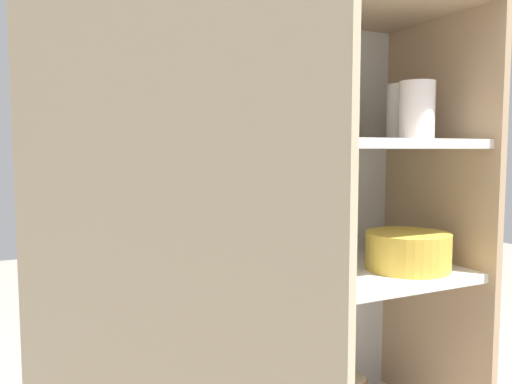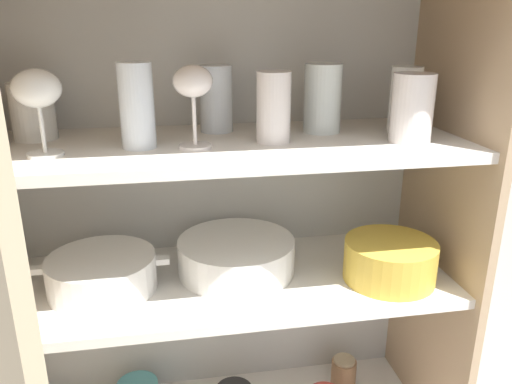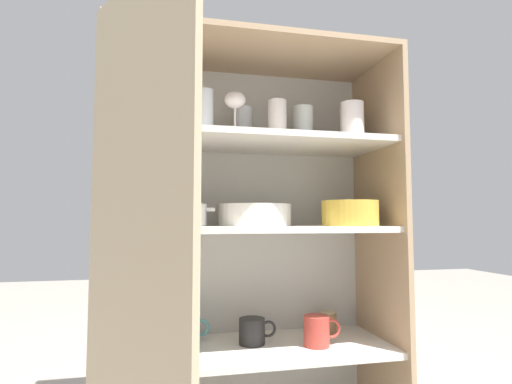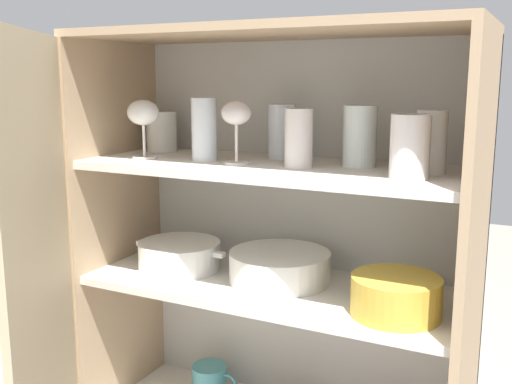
% 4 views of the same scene
% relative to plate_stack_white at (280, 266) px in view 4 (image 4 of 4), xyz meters
% --- Properties ---
extents(cupboard_back_panel, '(0.92, 0.02, 1.26)m').
position_rel_plate_stack_white_xyz_m(cupboard_back_panel, '(-0.01, 0.15, -0.09)').
color(cupboard_back_panel, silver).
rests_on(cupboard_back_panel, ground_plane).
extents(cupboard_side_left, '(0.02, 0.38, 1.26)m').
position_rel_plate_stack_white_xyz_m(cupboard_side_left, '(-0.46, -0.03, -0.09)').
color(cupboard_side_left, tan).
rests_on(cupboard_side_left, ground_plane).
extents(cupboard_side_right, '(0.02, 0.38, 1.26)m').
position_rel_plate_stack_white_xyz_m(cupboard_side_right, '(0.44, -0.03, -0.09)').
color(cupboard_side_right, tan).
rests_on(cupboard_side_right, ground_plane).
extents(cupboard_top_panel, '(0.92, 0.38, 0.02)m').
position_rel_plate_stack_white_xyz_m(cupboard_top_panel, '(-0.01, -0.03, 0.55)').
color(cupboard_top_panel, tan).
rests_on(cupboard_top_panel, cupboard_side_left).
extents(shelf_board_middle, '(0.89, 0.34, 0.02)m').
position_rel_plate_stack_white_xyz_m(shelf_board_middle, '(-0.01, -0.03, -0.05)').
color(shelf_board_middle, silver).
extents(shelf_board_upper, '(0.89, 0.34, 0.02)m').
position_rel_plate_stack_white_xyz_m(shelf_board_upper, '(-0.01, -0.03, 0.24)').
color(shelf_board_upper, silver).
extents(cupboard_door, '(0.25, 0.40, 1.26)m').
position_rel_plate_stack_white_xyz_m(cupboard_door, '(-0.35, -0.41, -0.09)').
color(cupboard_door, tan).
rests_on(cupboard_door, ground_plane).
extents(tumbler_glass_0, '(0.07, 0.07, 0.14)m').
position_rel_plate_stack_white_xyz_m(tumbler_glass_0, '(0.18, 0.02, 0.32)').
color(tumbler_glass_0, white).
rests_on(tumbler_glass_0, shelf_board_upper).
extents(tumbler_glass_1, '(0.08, 0.08, 0.11)m').
position_rel_plate_stack_white_xyz_m(tumbler_glass_1, '(-0.38, 0.06, 0.31)').
color(tumbler_glass_1, white).
rests_on(tumbler_glass_1, shelf_board_upper).
extents(tumbler_glass_2, '(0.06, 0.06, 0.13)m').
position_rel_plate_stack_white_xyz_m(tumbler_glass_2, '(0.34, -0.01, 0.32)').
color(tumbler_glass_2, white).
rests_on(tumbler_glass_2, shelf_board_upper).
extents(tumbler_glass_3, '(0.08, 0.08, 0.13)m').
position_rel_plate_stack_white_xyz_m(tumbler_glass_3, '(0.32, -0.09, 0.32)').
color(tumbler_glass_3, silver).
rests_on(tumbler_glass_3, shelf_board_upper).
extents(tumbler_glass_4, '(0.06, 0.06, 0.13)m').
position_rel_plate_stack_white_xyz_m(tumbler_glass_4, '(0.07, -0.05, 0.32)').
color(tumbler_glass_4, silver).
rests_on(tumbler_glass_4, shelf_board_upper).
extents(tumbler_glass_5, '(0.06, 0.06, 0.15)m').
position_rel_plate_stack_white_xyz_m(tumbler_glass_5, '(-0.18, -0.05, 0.33)').
color(tumbler_glass_5, white).
rests_on(tumbler_glass_5, shelf_board_upper).
extents(tumbler_glass_6, '(0.07, 0.07, 0.13)m').
position_rel_plate_stack_white_xyz_m(tumbler_glass_6, '(-0.03, 0.07, 0.32)').
color(tumbler_glass_6, white).
rests_on(tumbler_glass_6, shelf_board_upper).
extents(wine_glass_0, '(0.08, 0.08, 0.14)m').
position_rel_plate_stack_white_xyz_m(wine_glass_0, '(-0.33, -0.08, 0.36)').
color(wine_glass_0, white).
rests_on(wine_glass_0, shelf_board_upper).
extents(wine_glass_1, '(0.07, 0.07, 0.14)m').
position_rel_plate_stack_white_xyz_m(wine_glass_1, '(-0.08, -0.07, 0.36)').
color(wine_glass_1, silver).
rests_on(wine_glass_1, shelf_board_upper).
extents(plate_stack_white, '(0.24, 0.24, 0.07)m').
position_rel_plate_stack_white_xyz_m(plate_stack_white, '(0.00, 0.00, 0.00)').
color(plate_stack_white, white).
rests_on(plate_stack_white, shelf_board_middle).
extents(mixing_bowl_large, '(0.19, 0.19, 0.08)m').
position_rel_plate_stack_white_xyz_m(mixing_bowl_large, '(0.30, -0.09, 0.01)').
color(mixing_bowl_large, gold).
rests_on(mixing_bowl_large, shelf_board_middle).
extents(casserole_dish, '(0.26, 0.21, 0.07)m').
position_rel_plate_stack_white_xyz_m(casserole_dish, '(-0.27, -0.03, -0.00)').
color(casserole_dish, white).
rests_on(casserole_dish, shelf_board_middle).
extents(coffee_mug_extra_1, '(0.14, 0.10, 0.09)m').
position_rel_plate_stack_white_xyz_m(coffee_mug_extra_1, '(-0.23, 0.05, -0.38)').
color(coffee_mug_extra_1, teal).
rests_on(coffee_mug_extra_1, shelf_board_lower).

